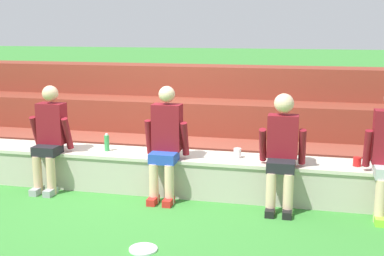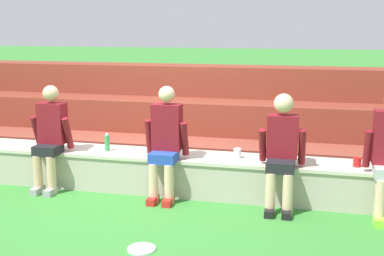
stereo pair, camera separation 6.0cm
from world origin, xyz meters
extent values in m
plane|color=#388433|center=(0.00, 0.00, 0.00)|extent=(80.00, 80.00, 0.00)
cube|color=#B7AF9E|center=(0.00, 0.28, 0.24)|extent=(9.22, 0.56, 0.47)
cube|color=beige|center=(0.00, 0.28, 0.46)|extent=(9.26, 0.60, 0.04)
cube|color=brown|center=(0.00, 1.03, 0.24)|extent=(11.14, 0.65, 0.47)
cube|color=maroon|center=(0.00, 1.67, 0.47)|extent=(11.14, 0.65, 0.95)
cube|color=brown|center=(0.00, 2.32, 0.71)|extent=(11.14, 0.65, 1.42)
cylinder|color=#DBAD89|center=(-1.19, -0.17, 0.24)|extent=(0.11, 0.11, 0.47)
cylinder|color=#DBAD89|center=(-1.00, -0.17, 0.24)|extent=(0.11, 0.11, 0.47)
cube|color=#99999E|center=(-1.19, -0.21, 0.04)|extent=(0.10, 0.22, 0.08)
cube|color=#99999E|center=(-1.00, -0.21, 0.04)|extent=(0.10, 0.22, 0.08)
cube|color=black|center=(-1.09, -0.06, 0.53)|extent=(0.30, 0.28, 0.12)
cube|color=maroon|center=(-1.09, 0.09, 0.84)|extent=(0.33, 0.20, 0.51)
sphere|color=#DBAD89|center=(-1.09, 0.09, 1.22)|extent=(0.20, 0.20, 0.20)
cylinder|color=maroon|center=(-1.31, 0.07, 0.72)|extent=(0.08, 0.21, 0.42)
cylinder|color=maroon|center=(-0.88, 0.07, 0.72)|extent=(0.08, 0.21, 0.42)
cylinder|color=beige|center=(0.32, -0.17, 0.24)|extent=(0.11, 0.11, 0.47)
cylinder|color=beige|center=(0.51, -0.17, 0.24)|extent=(0.11, 0.11, 0.47)
cube|color=red|center=(0.32, -0.21, 0.04)|extent=(0.10, 0.22, 0.08)
cube|color=red|center=(0.51, -0.21, 0.04)|extent=(0.10, 0.22, 0.08)
cube|color=#2347B2|center=(0.41, -0.06, 0.53)|extent=(0.31, 0.28, 0.12)
cube|color=maroon|center=(0.41, 0.09, 0.86)|extent=(0.34, 0.20, 0.55)
sphere|color=beige|center=(0.41, 0.09, 1.25)|extent=(0.19, 0.19, 0.19)
cylinder|color=maroon|center=(0.19, 0.07, 0.73)|extent=(0.08, 0.16, 0.43)
cylinder|color=maroon|center=(0.63, 0.07, 0.73)|extent=(0.08, 0.20, 0.43)
cylinder|color=beige|center=(1.68, -0.23, 0.24)|extent=(0.11, 0.11, 0.47)
cylinder|color=beige|center=(1.86, -0.23, 0.24)|extent=(0.11, 0.11, 0.47)
cube|color=black|center=(1.68, -0.27, 0.04)|extent=(0.10, 0.22, 0.08)
cube|color=black|center=(1.86, -0.27, 0.04)|extent=(0.10, 0.22, 0.08)
cube|color=black|center=(1.77, -0.09, 0.53)|extent=(0.31, 0.34, 0.12)
cube|color=maroon|center=(1.77, 0.07, 0.82)|extent=(0.34, 0.20, 0.48)
sphere|color=beige|center=(1.77, 0.07, 1.20)|extent=(0.22, 0.22, 0.22)
cylinder|color=maroon|center=(1.55, 0.05, 0.71)|extent=(0.08, 0.24, 0.42)
cylinder|color=maroon|center=(1.99, 0.05, 0.71)|extent=(0.08, 0.19, 0.43)
cylinder|color=beige|center=(2.82, -0.21, 0.24)|extent=(0.11, 0.11, 0.47)
cube|color=#8CD833|center=(2.82, -0.25, 0.04)|extent=(0.10, 0.22, 0.08)
cylinder|color=maroon|center=(2.68, 0.03, 0.74)|extent=(0.08, 0.17, 0.43)
cylinder|color=green|center=(-0.44, 0.26, 0.58)|extent=(0.06, 0.06, 0.20)
cylinder|color=white|center=(-0.44, 0.26, 0.69)|extent=(0.04, 0.04, 0.02)
cylinder|color=white|center=(1.23, 0.30, 0.54)|extent=(0.09, 0.09, 0.12)
cylinder|color=red|center=(2.61, 0.25, 0.53)|extent=(0.09, 0.09, 0.10)
cylinder|color=white|center=(0.60, -1.42, 0.01)|extent=(0.26, 0.26, 0.02)
camera|label=1|loc=(2.03, -5.53, 2.05)|focal=46.94mm
camera|label=2|loc=(2.08, -5.52, 2.05)|focal=46.94mm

